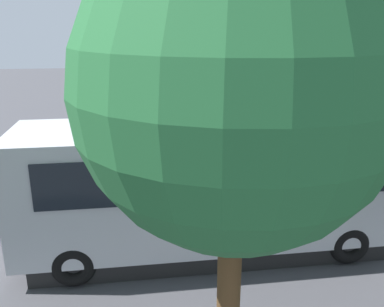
# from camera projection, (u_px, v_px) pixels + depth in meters

# --- Properties ---
(ground_plane) EXTENTS (80.00, 80.00, 0.00)m
(ground_plane) POSITION_uv_depth(u_px,v_px,m) (228.00, 181.00, 15.17)
(ground_plane) COLOR #424247
(tour_bus) EXTENTS (9.22, 2.77, 3.25)m
(tour_bus) POSITION_uv_depth(u_px,v_px,m) (209.00, 189.00, 10.15)
(tour_bus) COLOR #B7BABF
(tour_bus) RESTS_ON ground_plane
(spectator_far_left) EXTENTS (0.58, 0.38, 1.70)m
(spectator_far_left) POSITION_uv_depth(u_px,v_px,m) (244.00, 175.00, 12.87)
(spectator_far_left) COLOR black
(spectator_far_left) RESTS_ON ground_plane
(spectator_left) EXTENTS (0.58, 0.37, 1.72)m
(spectator_left) POSITION_uv_depth(u_px,v_px,m) (204.00, 174.00, 12.96)
(spectator_left) COLOR #473823
(spectator_left) RESTS_ON ground_plane
(spectator_centre) EXTENTS (0.57, 0.33, 1.75)m
(spectator_centre) POSITION_uv_depth(u_px,v_px,m) (169.00, 178.00, 12.57)
(spectator_centre) COLOR black
(spectator_centre) RESTS_ON ground_plane
(parked_motorcycle_silver) EXTENTS (2.05, 0.58, 0.99)m
(parked_motorcycle_silver) POSITION_uv_depth(u_px,v_px,m) (226.00, 198.00, 12.47)
(parked_motorcycle_silver) COLOR black
(parked_motorcycle_silver) RESTS_ON ground_plane
(stunt_motorcycle) EXTENTS (1.91, 0.58, 1.86)m
(stunt_motorcycle) POSITION_uv_depth(u_px,v_px,m) (177.00, 136.00, 17.06)
(stunt_motorcycle) COLOR black
(stunt_motorcycle) RESTS_ON ground_plane
(traffic_cone) EXTENTS (0.34, 0.34, 0.63)m
(traffic_cone) POSITION_uv_depth(u_px,v_px,m) (245.00, 159.00, 16.55)
(traffic_cone) COLOR orange
(traffic_cone) RESTS_ON ground_plane
(tree_centre) EXTENTS (3.80, 3.80, 7.31)m
(tree_centre) POSITION_uv_depth(u_px,v_px,m) (236.00, 64.00, 4.66)
(tree_centre) COLOR #51381E
(tree_centre) RESTS_ON ground_plane
(bay_line_a) EXTENTS (0.30, 4.12, 0.01)m
(bay_line_a) POSITION_uv_depth(u_px,v_px,m) (354.00, 164.00, 16.98)
(bay_line_a) COLOR white
(bay_line_a) RESTS_ON ground_plane
(bay_line_b) EXTENTS (0.33, 4.78, 0.01)m
(bay_line_b) POSITION_uv_depth(u_px,v_px,m) (291.00, 166.00, 16.68)
(bay_line_b) COLOR white
(bay_line_b) RESTS_ON ground_plane
(bay_line_c) EXTENTS (0.32, 4.51, 0.01)m
(bay_line_c) POSITION_uv_depth(u_px,v_px,m) (226.00, 169.00, 16.39)
(bay_line_c) COLOR white
(bay_line_c) RESTS_ON ground_plane
(bay_line_d) EXTENTS (0.34, 4.91, 0.01)m
(bay_line_d) POSITION_uv_depth(u_px,v_px,m) (159.00, 171.00, 16.09)
(bay_line_d) COLOR white
(bay_line_d) RESTS_ON ground_plane
(bay_line_e) EXTENTS (0.31, 4.33, 0.01)m
(bay_line_e) POSITION_uv_depth(u_px,v_px,m) (89.00, 174.00, 15.80)
(bay_line_e) COLOR white
(bay_line_e) RESTS_ON ground_plane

